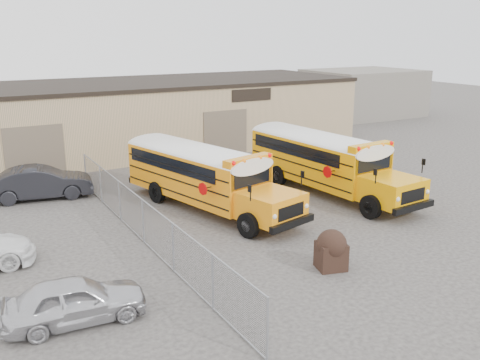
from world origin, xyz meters
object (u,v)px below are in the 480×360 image
tarp_bundle (331,249)px  car_silver (75,300)px  school_bus_right (252,138)px  car_dark (41,183)px  school_bus_left (131,151)px

tarp_bundle → car_silver: bearing=174.9°
school_bus_right → car_dark: school_bus_right is taller
tarp_bundle → school_bus_left: bearing=99.4°
school_bus_left → tarp_bundle: school_bus_left is taller
school_bus_left → school_bus_right: bearing=-2.4°
school_bus_left → car_dark: bearing=-170.8°
tarp_bundle → car_dark: (-7.29, 13.47, 0.07)m
school_bus_left → car_silver: bearing=-114.7°
tarp_bundle → car_dark: car_dark is taller
school_bus_right → car_silver: (-13.68, -13.19, -1.09)m
school_bus_left → car_silver: size_ratio=2.63×
school_bus_left → tarp_bundle: size_ratio=7.28×
school_bus_left → tarp_bundle: 14.50m
school_bus_right → car_silver: bearing=-136.0°
school_bus_right → tarp_bundle: bearing=-110.1°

